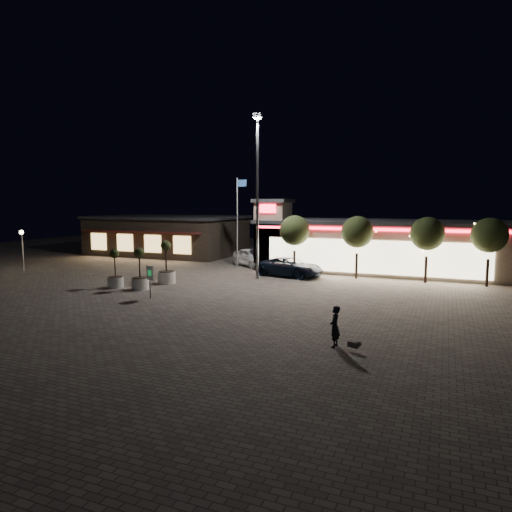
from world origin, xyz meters
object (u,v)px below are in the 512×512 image
at_px(white_sedan, 252,257).
at_px(valet_sign, 150,276).
at_px(planter_left, 166,270).
at_px(pickup_truck, 290,267).
at_px(planter_mid, 115,276).
at_px(pedestrian, 335,327).

relative_size(white_sedan, valet_sign, 2.43).
bearing_deg(planter_left, pickup_truck, 41.65).
bearing_deg(planter_mid, pickup_truck, 43.97).
distance_m(planter_left, planter_mid, 3.58).
bearing_deg(pedestrian, valet_sign, -109.65).
distance_m(planter_mid, valet_sign, 4.84).
xyz_separation_m(pickup_truck, valet_sign, (-5.14, -11.22, 0.66)).
distance_m(pedestrian, valet_sign, 13.40).
distance_m(pedestrian, planter_mid, 18.19).
height_order(pickup_truck, planter_left, planter_left).
bearing_deg(valet_sign, pickup_truck, 65.37).
bearing_deg(valet_sign, white_sedan, 89.36).
relative_size(planter_left, planter_mid, 1.17).
bearing_deg(pickup_truck, white_sedan, 61.38).
bearing_deg(pickup_truck, valet_sign, 166.21).
distance_m(pickup_truck, pedestrian, 17.73).
xyz_separation_m(white_sedan, pedestrian, (12.27, -20.24, 0.01)).
bearing_deg(white_sedan, planter_mid, -160.20).
height_order(planter_left, valet_sign, planter_left).
bearing_deg(planter_mid, valet_sign, -25.46).
xyz_separation_m(white_sedan, planter_mid, (-4.51, -13.24, -0.01)).
bearing_deg(pedestrian, white_sedan, -146.78).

